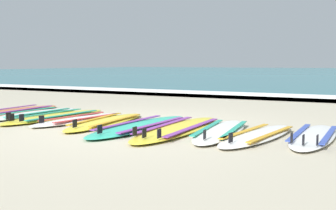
# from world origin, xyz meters

# --- Properties ---
(ground_plane) EXTENTS (80.00, 80.00, 0.00)m
(ground_plane) POSITION_xyz_m (0.00, 0.00, 0.00)
(ground_plane) COLOR #B7AD93
(sea) EXTENTS (80.00, 60.00, 0.10)m
(sea) POSITION_xyz_m (0.00, 35.19, 0.05)
(sea) COLOR teal
(sea) RESTS_ON ground
(wave_foam_strip) EXTENTS (80.00, 1.12, 0.11)m
(wave_foam_strip) POSITION_xyz_m (0.00, 5.75, 0.06)
(wave_foam_strip) COLOR white
(wave_foam_strip) RESTS_ON ground
(surfboard_0) EXTENTS (0.61, 2.36, 0.18)m
(surfboard_0) POSITION_xyz_m (-2.80, 0.44, 0.04)
(surfboard_0) COLOR orange
(surfboard_0) RESTS_ON ground
(surfboard_1) EXTENTS (0.64, 2.14, 0.18)m
(surfboard_1) POSITION_xyz_m (-2.19, 0.34, 0.04)
(surfboard_1) COLOR silver
(surfboard_1) RESTS_ON ground
(surfboard_2) EXTENTS (0.77, 2.30, 0.18)m
(surfboard_2) POSITION_xyz_m (-1.57, 0.27, 0.04)
(surfboard_2) COLOR yellow
(surfboard_2) RESTS_ON ground
(surfboard_3) EXTENTS (0.80, 1.98, 0.18)m
(surfboard_3) POSITION_xyz_m (-0.95, 0.18, 0.04)
(surfboard_3) COLOR white
(surfboard_3) RESTS_ON ground
(surfboard_4) EXTENTS (0.64, 2.12, 0.18)m
(surfboard_4) POSITION_xyz_m (-0.42, 0.15, 0.04)
(surfboard_4) COLOR yellow
(surfboard_4) RESTS_ON ground
(surfboard_5) EXTENTS (0.76, 2.43, 0.18)m
(surfboard_5) POSITION_xyz_m (0.28, 0.03, 0.04)
(surfboard_5) COLOR #2DB793
(surfboard_5) RESTS_ON ground
(surfboard_6) EXTENTS (0.65, 2.49, 0.18)m
(surfboard_6) POSITION_xyz_m (0.87, 0.07, 0.04)
(surfboard_6) COLOR yellow
(surfboard_6) RESTS_ON ground
(surfboard_7) EXTENTS (0.69, 2.10, 0.18)m
(surfboard_7) POSITION_xyz_m (1.47, 0.14, 0.04)
(surfboard_7) COLOR silver
(surfboard_7) RESTS_ON ground
(surfboard_8) EXTENTS (0.83, 2.02, 0.18)m
(surfboard_8) POSITION_xyz_m (2.01, 0.03, 0.04)
(surfboard_8) COLOR white
(surfboard_8) RESTS_ON ground
(surfboard_9) EXTENTS (0.57, 2.00, 0.18)m
(surfboard_9) POSITION_xyz_m (2.65, 0.28, 0.04)
(surfboard_9) COLOR white
(surfboard_9) RESTS_ON ground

